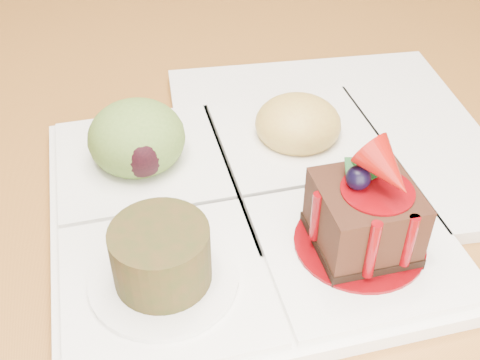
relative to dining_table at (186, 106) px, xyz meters
name	(u,v)px	position (x,y,z in m)	size (l,w,h in m)	color
dining_table	(186,106)	(0.00, 0.00, 0.00)	(1.00, 1.80, 0.75)	#9A6328
sampler_plate	(236,190)	(-0.02, -0.26, 0.09)	(0.30, 0.30, 0.11)	white
second_plate	(331,139)	(0.09, -0.20, 0.07)	(0.28, 0.28, 0.01)	white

